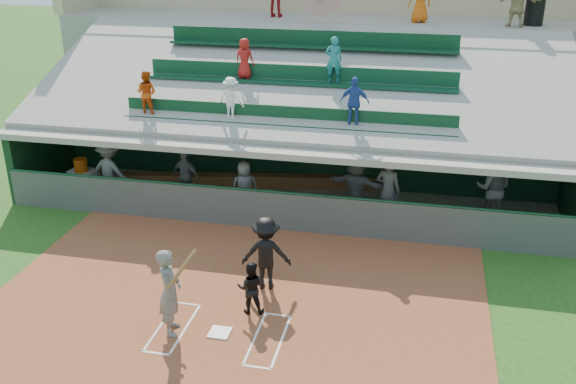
% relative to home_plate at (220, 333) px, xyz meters
% --- Properties ---
extents(ground, '(100.00, 100.00, 0.00)m').
position_rel_home_plate_xyz_m(ground, '(0.00, 0.00, -0.04)').
color(ground, '#204A14').
rests_on(ground, ground).
extents(dirt_slab, '(11.00, 9.00, 0.02)m').
position_rel_home_plate_xyz_m(dirt_slab, '(0.00, 0.50, -0.03)').
color(dirt_slab, brown).
rests_on(dirt_slab, ground).
extents(home_plate, '(0.43, 0.43, 0.03)m').
position_rel_home_plate_xyz_m(home_plate, '(0.00, 0.00, 0.00)').
color(home_plate, silver).
rests_on(home_plate, dirt_slab).
extents(batters_box_chalk, '(2.65, 1.85, 0.01)m').
position_rel_home_plate_xyz_m(batters_box_chalk, '(0.00, 0.00, -0.01)').
color(batters_box_chalk, white).
rests_on(batters_box_chalk, dirt_slab).
extents(dugout_floor, '(16.00, 3.50, 0.04)m').
position_rel_home_plate_xyz_m(dugout_floor, '(0.00, 6.75, -0.02)').
color(dugout_floor, gray).
rests_on(dugout_floor, ground).
extents(concourse_slab, '(20.00, 3.00, 4.60)m').
position_rel_home_plate_xyz_m(concourse_slab, '(0.00, 13.50, 2.26)').
color(concourse_slab, gray).
rests_on(concourse_slab, ground).
extents(grandstand, '(20.40, 10.40, 7.80)m').
position_rel_home_plate_xyz_m(grandstand, '(-0.01, 10.51, 2.23)').
color(grandstand, '#4B504B').
rests_on(grandstand, ground).
extents(batter_at_plate, '(0.93, 0.81, 1.95)m').
position_rel_home_plate_xyz_m(batter_at_plate, '(-0.97, -0.12, 0.93)').
color(batter_at_plate, '#5A5C57').
rests_on(batter_at_plate, dirt_slab).
extents(catcher, '(0.66, 0.56, 1.20)m').
position_rel_home_plate_xyz_m(catcher, '(0.43, 0.91, 0.59)').
color(catcher, black).
rests_on(catcher, dirt_slab).
extents(home_umpire, '(1.23, 0.83, 1.75)m').
position_rel_home_plate_xyz_m(home_umpire, '(0.50, 1.99, 0.86)').
color(home_umpire, black).
rests_on(home_umpire, dirt_slab).
extents(dugout_bench, '(13.26, 2.79, 0.40)m').
position_rel_home_plate_xyz_m(dugout_bench, '(0.21, 8.06, 0.21)').
color(dugout_bench, brown).
rests_on(dugout_bench, dugout_floor).
extents(white_table, '(0.93, 0.78, 0.70)m').
position_rel_home_plate_xyz_m(white_table, '(-6.42, 6.30, 0.36)').
color(white_table, white).
rests_on(white_table, dugout_floor).
extents(water_cooler, '(0.41, 0.41, 0.41)m').
position_rel_home_plate_xyz_m(water_cooler, '(-6.43, 6.23, 0.91)').
color(water_cooler, '#C9520B').
rests_on(water_cooler, white_table).
extents(dugout_player_a, '(1.38, 0.97, 1.94)m').
position_rel_home_plate_xyz_m(dugout_player_a, '(-5.20, 5.76, 0.98)').
color(dugout_player_a, '#535651').
rests_on(dugout_player_a, dugout_floor).
extents(dugout_player_b, '(1.04, 0.68, 1.64)m').
position_rel_home_plate_xyz_m(dugout_player_b, '(-3.00, 6.22, 0.82)').
color(dugout_player_b, '#5D605A').
rests_on(dugout_player_b, dugout_floor).
extents(dugout_player_c, '(0.89, 0.73, 1.58)m').
position_rel_home_plate_xyz_m(dugout_player_c, '(-1.08, 5.81, 0.79)').
color(dugout_player_c, '#555853').
rests_on(dugout_player_c, dugout_floor).
extents(dugout_player_d, '(1.83, 0.93, 1.89)m').
position_rel_home_plate_xyz_m(dugout_player_d, '(2.07, 6.15, 0.95)').
color(dugout_player_d, '#525450').
rests_on(dugout_player_d, dugout_floor).
extents(dugout_player_e, '(0.78, 0.61, 1.90)m').
position_rel_home_plate_xyz_m(dugout_player_e, '(2.96, 6.08, 0.96)').
color(dugout_player_e, '#51534E').
rests_on(dugout_player_e, dugout_floor).
extents(dugout_player_f, '(1.05, 0.87, 1.98)m').
position_rel_home_plate_xyz_m(dugout_player_f, '(5.82, 6.72, 0.99)').
color(dugout_player_f, '#5B5E59').
rests_on(dugout_player_f, dugout_floor).
extents(trash_bin, '(0.63, 0.63, 0.95)m').
position_rel_home_plate_xyz_m(trash_bin, '(7.15, 13.02, 5.04)').
color(trash_bin, black).
rests_on(trash_bin, concourse_slab).
extents(concourse_staff_c, '(1.50, 0.55, 1.59)m').
position_rel_home_plate_xyz_m(concourse_staff_c, '(6.51, 12.55, 5.36)').
color(concourse_staff_c, tan).
rests_on(concourse_staff_c, concourse_slab).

